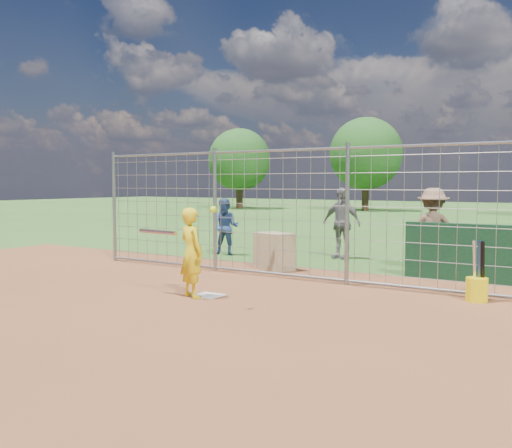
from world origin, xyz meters
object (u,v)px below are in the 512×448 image
Objects in this scene: batter at (192,253)px; equipment_bin at (274,251)px; bystander_b at (341,223)px; bystander_c at (433,230)px; bystander_a at (226,227)px; bucket_with_bats at (477,286)px.

batter is 3.33m from equipment_bin.
bystander_b reaches higher than equipment_bin.
bystander_a is at bearing -11.68° from bystander_c.
bystander_a is 7.22m from bucket_with_bats.
bucket_with_bats is at bearing 103.46° from bystander_c.
bystander_a is 2.97m from bystander_b.
bystander_b is 5.40m from bucket_with_bats.
bystander_b is (2.77, 1.05, 0.14)m from bystander_a.
bystander_a reaches higher than bucket_with_bats.
bystander_a is at bearing 159.14° from bucket_with_bats.
bucket_with_bats is at bearing -35.65° from bystander_b.
bucket_with_bats is (1.49, -2.82, -0.64)m from bystander_c.
equipment_bin is (-0.41, 3.29, -0.34)m from batter.
bystander_a is 1.51× the size of bucket_with_bats.
bucket_with_bats is (6.73, -2.57, -0.49)m from bystander_a.
bystander_c reaches higher than bystander_b.
bystander_c is 1.81× the size of bucket_with_bats.
batter is at bearing -83.48° from bystander_b.
batter is at bearing -60.20° from equipment_bin.
bystander_c is at bearing -16.26° from bystander_a.
bystander_b is at bearing 103.04° from equipment_bin.
bystander_c is 3.25m from bucket_with_bats.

